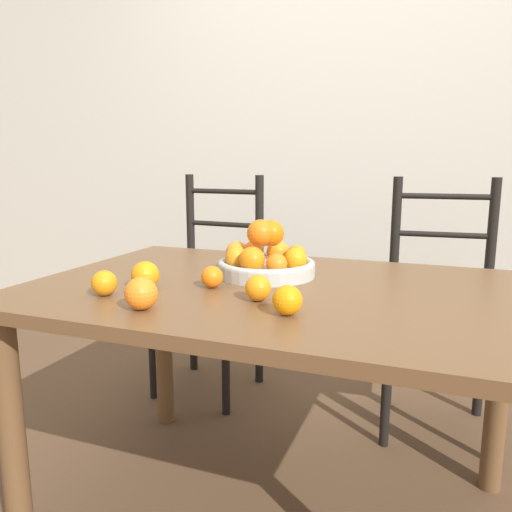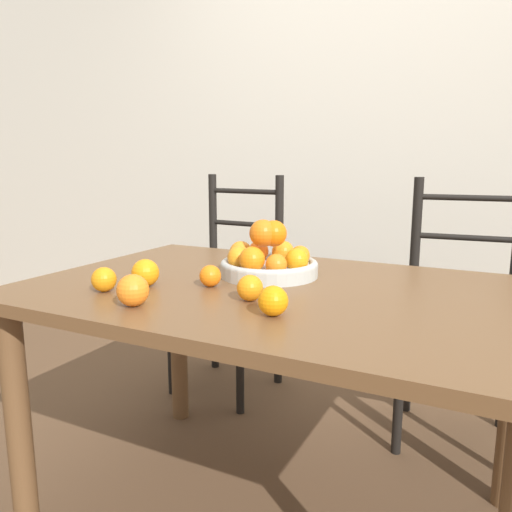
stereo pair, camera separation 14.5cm
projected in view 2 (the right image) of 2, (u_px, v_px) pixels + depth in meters
The scene contains 11 objects.
wall_back at pixel (395, 120), 2.62m from camera, with size 8.00×0.06×2.60m.
dining_table at pixel (277, 321), 1.43m from camera, with size 1.42×0.94×0.74m.
fruit_bowl at pixel (268, 259), 1.53m from camera, with size 0.30×0.30×0.18m.
orange_loose_0 at pixel (133, 290), 1.21m from camera, with size 0.08×0.08×0.08m.
orange_loose_1 at pixel (145, 273), 1.41m from camera, with size 0.08×0.08×0.08m.
orange_loose_2 at pixel (252, 288), 1.26m from camera, with size 0.07×0.07×0.07m.
orange_loose_3 at pixel (273, 301), 1.13m from camera, with size 0.07×0.07×0.07m.
orange_loose_4 at pixel (104, 279), 1.35m from camera, with size 0.07×0.07×0.07m.
orange_loose_5 at pixel (210, 276), 1.40m from camera, with size 0.06×0.06×0.06m.
chair_left at pixel (231, 291), 2.39m from camera, with size 0.44×0.42×1.02m.
chair_right at pixel (459, 321), 1.94m from camera, with size 0.45×0.43×1.02m.
Camera 2 is at (0.56, -1.25, 1.08)m, focal length 35.00 mm.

